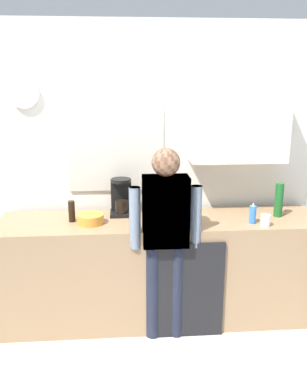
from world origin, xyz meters
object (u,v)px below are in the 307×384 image
object	(u,v)px
bottle_amber_beer	(168,200)
dish_soap	(253,214)
mixing_bowl	(91,219)
coffee_maker	(121,198)
person_guest	(165,230)
bottle_olive_oil	(181,213)
cup_white_mug	(265,220)
cup_terracotta_mug	(165,224)
cup_blue_mug	(191,218)
bottle_green_wine	(279,200)
bottle_dark_sauce	(72,211)
person_at_sink	(165,230)

from	to	relation	value
bottle_amber_beer	dish_soap	xyz separation A→B (m)	(0.67, -0.34, -0.04)
bottle_amber_beer	mixing_bowl	distance (m)	0.72
coffee_maker	mixing_bowl	xyz separation A→B (m)	(-0.26, -0.24, -0.11)
dish_soap	person_guest	world-z (taller)	person_guest
bottle_olive_oil	mixing_bowl	distance (m)	0.76
cup_white_mug	mixing_bowl	bearing A→B (deg)	173.12
bottle_amber_beer	person_guest	size ratio (longest dim) A/B	0.14
coffee_maker	dish_soap	bearing A→B (deg)	-17.07
cup_terracotta_mug	dish_soap	bearing A→B (deg)	6.27
cup_blue_mug	cup_terracotta_mug	world-z (taller)	cup_blue_mug
coffee_maker	bottle_green_wine	size ratio (longest dim) A/B	1.10
cup_terracotta_mug	person_guest	distance (m)	0.07
bottle_amber_beer	person_guest	bearing A→B (deg)	-98.71
bottle_green_wine	cup_terracotta_mug	xyz separation A→B (m)	(-1.03, -0.24, -0.10)
bottle_amber_beer	cup_white_mug	world-z (taller)	bottle_amber_beer
coffee_maker	dish_soap	xyz separation A→B (m)	(1.09, -0.34, -0.07)
coffee_maker	cup_terracotta_mug	world-z (taller)	coffee_maker
bottle_dark_sauce	person_at_sink	xyz separation A→B (m)	(0.76, -0.31, -0.07)
bottle_olive_oil	person_guest	distance (m)	0.19
bottle_amber_beer	bottle_olive_oil	size ratio (longest dim) A/B	0.92
bottle_dark_sauce	bottle_olive_oil	bearing A→B (deg)	-14.14
cup_blue_mug	dish_soap	distance (m)	0.52
coffee_maker	cup_terracotta_mug	size ratio (longest dim) A/B	3.59
bottle_dark_sauce	cup_white_mug	size ratio (longest dim) A/B	1.89
cup_blue_mug	bottle_dark_sauce	bearing A→B (deg)	172.76
person_guest	bottle_dark_sauce	bearing A→B (deg)	-12.19
dish_soap	mixing_bowl	bearing A→B (deg)	175.82
bottle_olive_oil	bottle_amber_beer	bearing A→B (deg)	98.40
bottle_green_wine	mixing_bowl	xyz separation A→B (m)	(-1.63, -0.06, -0.11)
cup_blue_mug	person_guest	world-z (taller)	person_guest
person_at_sink	bottle_green_wine	bearing A→B (deg)	20.30
cup_white_mug	mixing_bowl	xyz separation A→B (m)	(-1.44, 0.17, -0.01)
coffee_maker	cup_blue_mug	size ratio (longest dim) A/B	3.30
cup_white_mug	dish_soap	world-z (taller)	dish_soap
person_at_sink	person_guest	xyz separation A→B (m)	(0.00, 0.00, 0.00)
cup_blue_mug	mixing_bowl	size ratio (longest dim) A/B	0.45
bottle_olive_oil	dish_soap	distance (m)	0.62
dish_soap	cup_white_mug	bearing A→B (deg)	-41.07
bottle_dark_sauce	mixing_bowl	bearing A→B (deg)	-21.53
person_at_sink	cup_terracotta_mug	bearing A→B (deg)	93.76
bottle_olive_oil	cup_terracotta_mug	xyz separation A→B (m)	(-0.13, -0.02, -0.08)
person_at_sink	bottle_olive_oil	bearing A→B (deg)	35.29
bottle_amber_beer	dish_soap	world-z (taller)	bottle_amber_beer
coffee_maker	dish_soap	world-z (taller)	coffee_maker
bottle_green_wine	person_at_sink	size ratio (longest dim) A/B	0.19
cup_white_mug	dish_soap	bearing A→B (deg)	138.93
cup_terracotta_mug	person_at_sink	distance (m)	0.07
bottle_green_wine	dish_soap	bearing A→B (deg)	-150.30
cup_blue_mug	person_at_sink	xyz separation A→B (m)	(-0.23, -0.18, -0.03)
mixing_bowl	coffee_maker	bearing A→B (deg)	42.44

